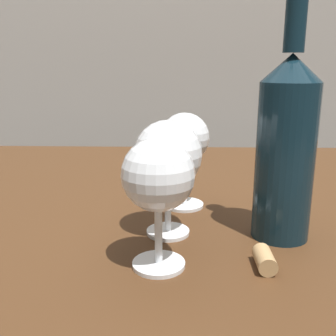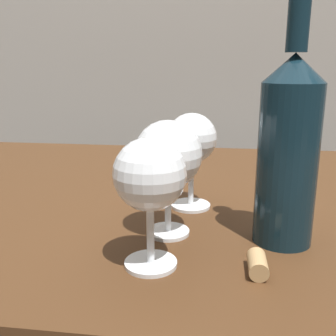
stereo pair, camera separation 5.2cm
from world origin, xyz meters
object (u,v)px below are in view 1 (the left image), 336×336
object	(u,v)px
wine_bottle	(286,145)
wine_glass_chardonnay	(184,140)
wine_glass_port	(158,179)
cork	(265,260)
wine_glass_merlot	(168,157)

from	to	relation	value
wine_bottle	wine_glass_chardonnay	bearing A→B (deg)	139.32
wine_glass_port	wine_glass_chardonnay	bearing A→B (deg)	81.12
wine_glass_chardonnay	wine_glass_port	bearing A→B (deg)	-98.88
wine_glass_chardonnay	cork	world-z (taller)	wine_glass_chardonnay
wine_glass_port	cork	size ratio (longest dim) A/B	3.63
wine_glass_port	cork	xyz separation A→B (m)	(0.12, -0.00, -0.10)
cork	wine_bottle	bearing A→B (deg)	66.66
wine_bottle	wine_glass_merlot	bearing A→B (deg)	179.04
wine_glass_port	wine_bottle	world-z (taller)	wine_bottle
cork	wine_glass_merlot	bearing A→B (deg)	140.79
wine_glass_chardonnay	cork	bearing A→B (deg)	-65.78
wine_glass_merlot	wine_bottle	distance (m)	0.15
wine_glass_port	wine_bottle	size ratio (longest dim) A/B	0.47
cork	wine_glass_chardonnay	bearing A→B (deg)	114.22
wine_glass_merlot	wine_glass_chardonnay	bearing A→B (deg)	78.07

